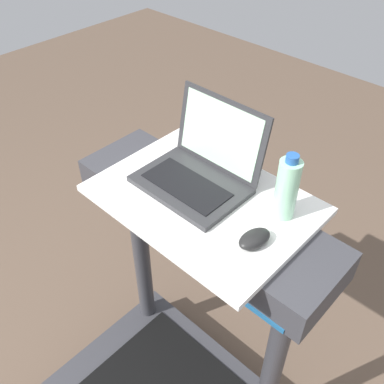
% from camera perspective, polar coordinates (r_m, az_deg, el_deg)
% --- Properties ---
extents(desk_board, '(0.64, 0.46, 0.02)m').
position_cam_1_polar(desk_board, '(1.31, 1.50, -0.95)').
color(desk_board, white).
rests_on(desk_board, treadmill_base).
extents(laptop, '(0.33, 0.28, 0.24)m').
position_cam_1_polar(laptop, '(1.33, 1.06, 3.18)').
color(laptop, '#2D2D30').
rests_on(laptop, desk_board).
extents(computer_mouse, '(0.08, 0.11, 0.03)m').
position_cam_1_polar(computer_mouse, '(1.16, 8.24, -6.11)').
color(computer_mouse, black).
rests_on(computer_mouse, desk_board).
extents(water_bottle, '(0.06, 0.06, 0.21)m').
position_cam_1_polar(water_bottle, '(1.21, 12.39, 0.47)').
color(water_bottle, '#9EDBB2').
rests_on(water_bottle, desk_board).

